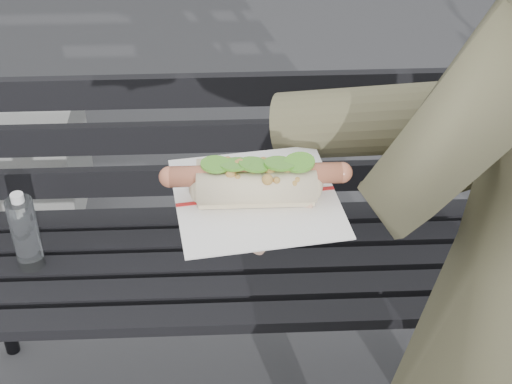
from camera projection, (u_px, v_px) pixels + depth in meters
park_bench at (235, 227)px, 1.92m from camera, size 1.50×0.44×0.88m
held_hotdog at (419, 135)px, 0.96m from camera, size 0.64×0.31×0.20m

